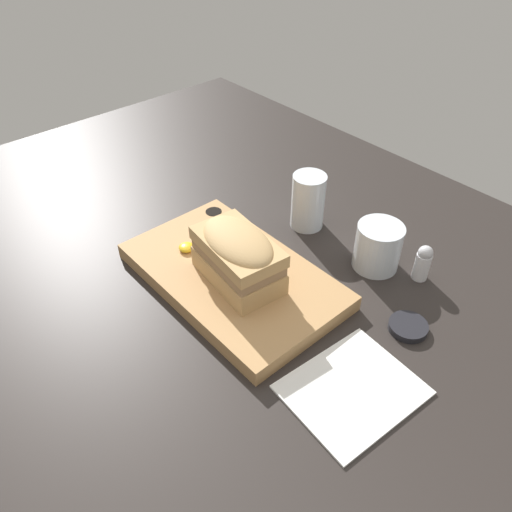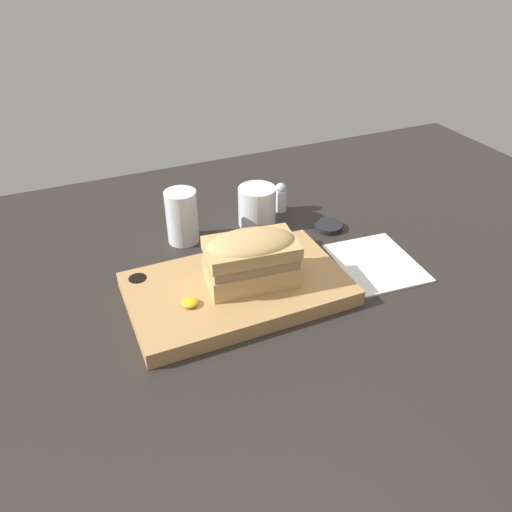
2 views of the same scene
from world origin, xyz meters
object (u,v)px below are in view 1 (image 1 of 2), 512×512
at_px(serving_board, 232,275).
at_px(salt_shaker, 423,262).
at_px(sandwich, 238,255).
at_px(wine_glass, 378,248).
at_px(condiment_dish, 408,327).
at_px(napkin, 352,390).
at_px(water_glass, 308,204).

height_order(serving_board, salt_shaker, salt_shaker).
distance_m(sandwich, salt_shaker, 0.31).
xyz_separation_m(wine_glass, condiment_dish, (0.13, -0.08, -0.03)).
relative_size(serving_board, salt_shaker, 5.51).
distance_m(sandwich, wine_glass, 0.25).
xyz_separation_m(serving_board, napkin, (0.28, -0.02, -0.01)).
xyz_separation_m(napkin, condiment_dish, (-0.02, 0.15, 0.00)).
relative_size(serving_board, condiment_dish, 6.19).
height_order(wine_glass, salt_shaker, wine_glass).
bearing_deg(wine_glass, salt_shaker, 23.82).
xyz_separation_m(salt_shaker, condiment_dish, (0.06, -0.11, -0.03)).
xyz_separation_m(serving_board, water_glass, (-0.03, 0.21, 0.03)).
height_order(water_glass, wine_glass, water_glass).
bearing_deg(sandwich, wine_glass, 63.95).
relative_size(serving_board, wine_glass, 4.44).
bearing_deg(water_glass, condiment_dish, -15.11).
bearing_deg(salt_shaker, condiment_dish, -63.10).
relative_size(water_glass, napkin, 0.59).
bearing_deg(napkin, wine_glass, 122.05).
bearing_deg(water_glass, serving_board, -81.54).
height_order(serving_board, sandwich, sandwich).
relative_size(sandwich, wine_glass, 1.91).
bearing_deg(sandwich, serving_board, 165.80).
distance_m(sandwich, water_glass, 0.23).
distance_m(napkin, condiment_dish, 0.15).
relative_size(wine_glass, condiment_dish, 1.39).
bearing_deg(serving_board, sandwich, -14.20).
relative_size(salt_shaker, condiment_dish, 1.12).
xyz_separation_m(napkin, salt_shaker, (-0.07, 0.26, 0.03)).
height_order(serving_board, wine_glass, wine_glass).
bearing_deg(serving_board, wine_glass, 58.36).
xyz_separation_m(serving_board, condiment_dish, (0.26, 0.13, -0.01)).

